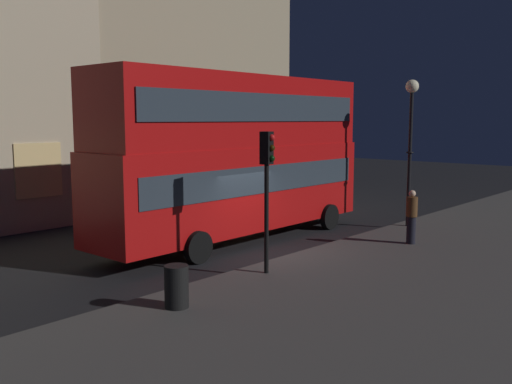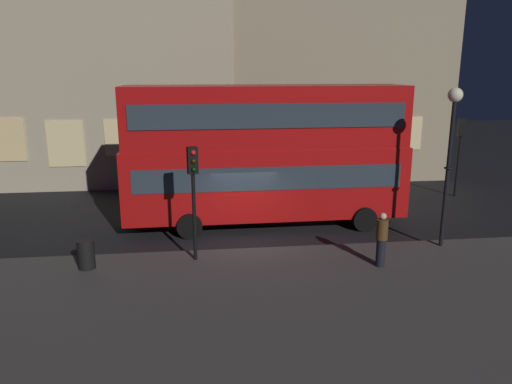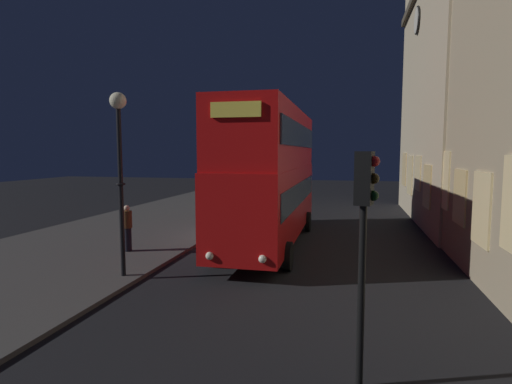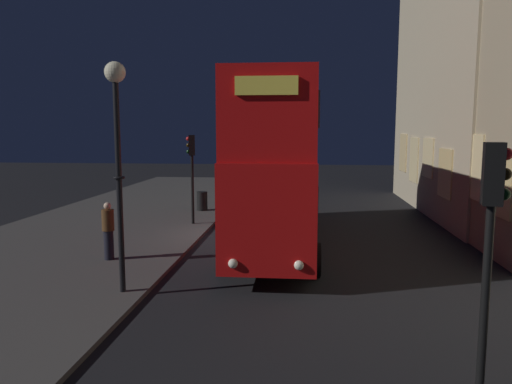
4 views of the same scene
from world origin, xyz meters
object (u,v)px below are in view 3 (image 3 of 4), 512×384
double_decker_bus (271,171)px  traffic_light_far_side (364,220)px  traffic_light_near_kerb (210,173)px  pedestrian (127,228)px  street_lamp (119,144)px  litter_bin (224,208)px

double_decker_bus → traffic_light_far_side: (10.16, 3.50, -0.30)m
double_decker_bus → traffic_light_near_kerb: 4.72m
traffic_light_far_side → pedestrian: (-7.13, -8.51, -1.78)m
double_decker_bus → street_lamp: bearing=-31.1°
traffic_light_near_kerb → pedestrian: size_ratio=2.12×
pedestrian → litter_bin: pedestrian is taller
double_decker_bus → pedestrian: bearing=-59.3°
traffic_light_near_kerb → pedestrian: 6.26m
traffic_light_near_kerb → double_decker_bus: bearing=39.5°
litter_bin → traffic_light_near_kerb: bearing=5.3°
double_decker_bus → pedestrian: double_decker_bus is taller
traffic_light_near_kerb → street_lamp: bearing=-11.5°
traffic_light_far_side → litter_bin: traffic_light_far_side is taller
street_lamp → litter_bin: bearing=-177.1°
traffic_light_near_kerb → litter_bin: 4.10m
double_decker_bus → pedestrian: 6.21m
street_lamp → pedestrian: street_lamp is taller
traffic_light_near_kerb → street_lamp: 8.81m
traffic_light_near_kerb → litter_bin: bearing=172.0°
street_lamp → pedestrian: 4.48m
traffic_light_near_kerb → pedestrian: bearing=-25.3°
litter_bin → double_decker_bus: bearing=33.1°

